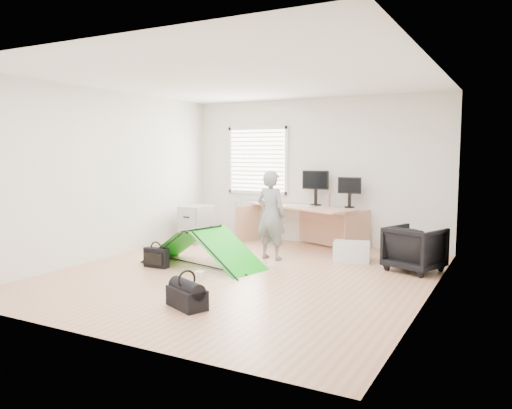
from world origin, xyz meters
The scene contains 18 objects.
ground centered at (0.00, 0.00, 0.00)m, with size 5.50×5.50×0.00m, color tan.
back_wall centered at (0.00, 2.75, 1.35)m, with size 5.00×0.02×2.70m, color silver.
window centered at (-1.20, 2.71, 1.55)m, with size 1.20×0.06×1.20m, color silver.
radiator centered at (-1.20, 2.67, 0.45)m, with size 1.00×0.12×0.60m, color silver.
desk centered at (-0.12, 2.36, 0.37)m, with size 2.16×0.69×0.74m, color tan.
filing_cabinet centered at (-2.01, 1.76, 0.35)m, with size 0.45×0.60×0.70m, color #A1A3A6.
monitor_left centered at (0.09, 2.56, 0.97)m, with size 0.49×0.11×0.47m, color black.
monitor_right centered at (0.76, 2.49, 0.93)m, with size 0.41×0.09×0.39m, color black.
keyboard centered at (-0.09, 2.27, 0.75)m, with size 0.49×0.17×0.02m, color beige.
thermos centered at (0.36, 2.50, 0.85)m, with size 0.06×0.06×0.23m, color #AE6177.
office_chair centered at (2.10, 1.33, 0.33)m, with size 0.70×0.72×0.65m, color black.
person centered at (-0.09, 1.09, 0.71)m, with size 0.52×0.34×1.42m, color gray.
kite centered at (-0.78, 0.14, 0.29)m, with size 1.84×0.81×0.57m, color #10B212, non-canonical shape.
storage_crate centered at (1.11, 1.52, 0.16)m, with size 0.55×0.39×0.31m, color silver.
tote_bag centered at (-0.95, 2.63, 0.20)m, with size 0.34×0.15×0.40m, color teal.
laptop_bag centered at (-1.33, -0.25, 0.15)m, with size 0.39×0.12×0.29m, color black.
white_box centered at (-0.37, -0.53, 0.06)m, with size 0.11×0.11×0.11m, color silver.
duffel_bag centered at (0.21, -1.62, 0.11)m, with size 0.51×0.26×0.22m, color black.
Camera 1 is at (3.41, -5.99, 1.71)m, focal length 35.00 mm.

